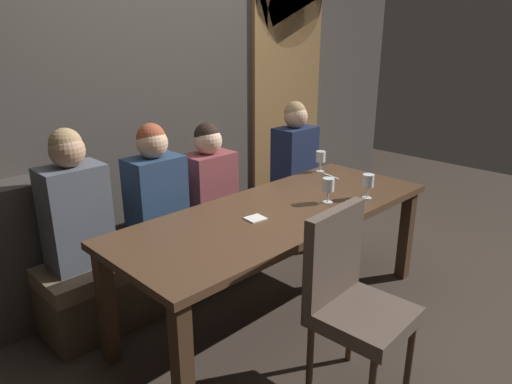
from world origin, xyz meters
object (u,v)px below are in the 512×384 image
diner_redhead (74,203)px  fork_on_table (331,176)px  wine_glass_end_right (328,186)px  wine_glass_end_left (321,157)px  dining_table (279,222)px  diner_bearded (155,187)px  chair_near_side (351,293)px  diner_far_end (209,177)px  diner_near_end (295,150)px  wine_glass_near_right (368,182)px  banquette_bench (210,248)px

diner_redhead → fork_on_table: (1.77, -0.54, -0.10)m
wine_glass_end_right → wine_glass_end_left: bearing=41.7°
dining_table → diner_bearded: (-0.45, 0.69, 0.18)m
chair_near_side → diner_redhead: size_ratio=1.17×
diner_redhead → chair_near_side: bearing=-63.6°
dining_table → fork_on_table: bearing=13.5°
fork_on_table → dining_table: bearing=-153.8°
diner_far_end → diner_near_end: diner_near_end is taller
wine_glass_end_left → wine_glass_near_right: bearing=-114.6°
chair_near_side → wine_glass_end_left: 1.56m
banquette_bench → diner_far_end: bearing=-20.7°
diner_bearded → banquette_bench: bearing=1.3°
diner_near_end → wine_glass_end_right: (-0.65, -0.84, 0.03)m
banquette_bench → wine_glass_end_right: bearing=-69.4°
diner_bearded → fork_on_table: size_ratio=4.70×
dining_table → banquette_bench: 0.82m
diner_bearded → fork_on_table: (1.24, -0.50, -0.09)m
banquette_bench → fork_on_table: 1.07m
chair_near_side → wine_glass_near_right: size_ratio=5.98×
banquette_bench → diner_far_end: diner_far_end is taller
diner_redhead → wine_glass_end_left: bearing=-12.2°
diner_near_end → wine_glass_end_right: diner_near_end is taller
dining_table → diner_near_end: 1.21m
wine_glass_near_right → diner_far_end: bearing=120.0°
diner_far_end → fork_on_table: size_ratio=4.36×
dining_table → wine_glass_near_right: wine_glass_near_right is taller
diner_bearded → diner_far_end: bearing=0.9°
wine_glass_near_right → diner_bearded: bearing=136.7°
dining_table → diner_redhead: size_ratio=2.63×
diner_bearded → diner_far_end: diner_bearded is taller
diner_redhead → diner_bearded: bearing=-4.5°
diner_bearded → diner_redhead: bearing=175.5°
diner_redhead → fork_on_table: 1.85m
wine_glass_near_right → wine_glass_end_left: bearing=65.4°
dining_table → wine_glass_near_right: (0.57, -0.27, 0.20)m
diner_far_end → wine_glass_near_right: bearing=-60.0°
diner_bearded → wine_glass_near_right: 1.40m
diner_redhead → wine_glass_end_right: diner_redhead is taller
diner_redhead → diner_near_end: diner_redhead is taller
chair_near_side → diner_bearded: size_ratio=1.23×
wine_glass_near_right → diner_redhead: bearing=147.1°
banquette_bench → wine_glass_near_right: size_ratio=15.24×
wine_glass_near_right → wine_glass_end_left: same height
dining_table → banquette_bench: bearing=90.0°
wine_glass_end_right → wine_glass_near_right: size_ratio=1.00×
banquette_bench → wine_glass_near_right: 1.29m
banquette_bench → chair_near_side: 1.48m
chair_near_side → wine_glass_near_right: (0.83, 0.45, 0.29)m
wine_glass_end_left → fork_on_table: size_ratio=0.96×
chair_near_side → wine_glass_end_left: (1.10, 1.06, 0.30)m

